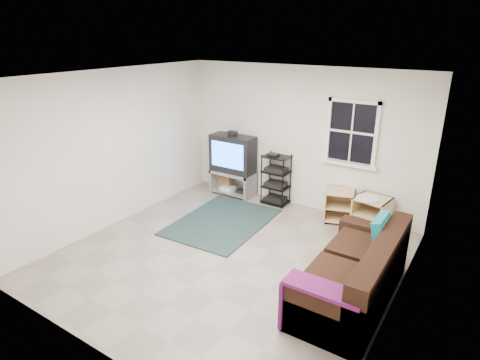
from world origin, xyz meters
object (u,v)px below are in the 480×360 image
Objects in this scene: side_table_right at (372,211)px; side_table_left at (339,204)px; sofa at (354,276)px; tv_unit at (233,160)px; av_rack at (276,183)px.

side_table_left is at bearing 175.74° from side_table_right.
side_table_left is at bearing 114.41° from sofa.
side_table_left is (2.23, 0.02, -0.42)m from tv_unit.
av_rack is 1.86m from side_table_right.
sofa is (0.36, -2.03, -0.00)m from side_table_right.
sofa is (0.94, -2.07, 0.03)m from side_table_left.
sofa is (3.17, -2.05, -0.39)m from tv_unit.
av_rack is at bearing 2.87° from tv_unit.
tv_unit is at bearing -177.13° from av_rack.
tv_unit is at bearing 179.62° from side_table_right.
tv_unit reaches higher than sofa.
av_rack is (0.95, 0.05, -0.29)m from tv_unit.
av_rack is at bearing 178.94° from side_table_left.
side_table_right is at bearing -2.05° from av_rack.
tv_unit is 2.22× the size of side_table_right.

